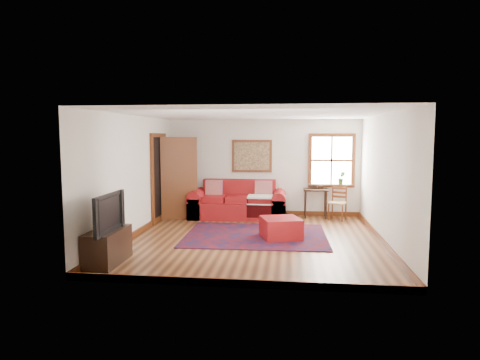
# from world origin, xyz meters

# --- Properties ---
(ground) EXTENTS (5.50, 5.50, 0.00)m
(ground) POSITION_xyz_m (0.00, 0.00, 0.00)
(ground) COLOR #432212
(ground) RESTS_ON ground
(room_envelope) EXTENTS (5.04, 5.54, 2.52)m
(room_envelope) POSITION_xyz_m (0.00, 0.02, 1.65)
(room_envelope) COLOR silver
(room_envelope) RESTS_ON ground
(window) EXTENTS (1.18, 0.20, 1.38)m
(window) POSITION_xyz_m (1.78, 2.70, 1.31)
(window) COLOR white
(window) RESTS_ON ground
(doorway) EXTENTS (0.89, 1.08, 2.14)m
(doorway) POSITION_xyz_m (-2.21, 1.78, 1.07)
(doorway) COLOR black
(doorway) RESTS_ON ground
(framed_artwork) EXTENTS (1.05, 0.07, 0.85)m
(framed_artwork) POSITION_xyz_m (-0.30, 2.71, 1.55)
(framed_artwork) COLOR #622F15
(framed_artwork) RESTS_ON ground
(persian_rug) EXTENTS (2.97, 2.40, 0.02)m
(persian_rug) POSITION_xyz_m (0.00, 0.34, 0.01)
(persian_rug) COLOR #550C12
(persian_rug) RESTS_ON ground
(red_leather_sofa) EXTENTS (2.42, 1.00, 0.95)m
(red_leather_sofa) POSITION_xyz_m (-0.60, 2.28, 0.31)
(red_leather_sofa) COLOR maroon
(red_leather_sofa) RESTS_ON ground
(red_ottoman) EXTENTS (0.93, 0.93, 0.42)m
(red_ottoman) POSITION_xyz_m (0.53, 0.18, 0.21)
(red_ottoman) COLOR maroon
(red_ottoman) RESTS_ON ground
(side_table) EXTENTS (0.61, 0.46, 0.73)m
(side_table) POSITION_xyz_m (1.35, 2.53, 0.61)
(side_table) COLOR black
(side_table) RESTS_ON ground
(ladder_back_chair) EXTENTS (0.52, 0.51, 0.86)m
(ladder_back_chair) POSITION_xyz_m (1.89, 2.30, 0.46)
(ladder_back_chair) COLOR tan
(ladder_back_chair) RESTS_ON ground
(media_cabinet) EXTENTS (0.46, 1.02, 0.56)m
(media_cabinet) POSITION_xyz_m (-2.26, -1.87, 0.28)
(media_cabinet) COLOR black
(media_cabinet) RESTS_ON ground
(television) EXTENTS (0.14, 1.08, 0.62)m
(television) POSITION_xyz_m (-2.24, -2.04, 0.87)
(television) COLOR black
(television) RESTS_ON media_cabinet
(candle_hurricane) EXTENTS (0.12, 0.12, 0.18)m
(candle_hurricane) POSITION_xyz_m (-2.21, -1.44, 0.64)
(candle_hurricane) COLOR silver
(candle_hurricane) RESTS_ON media_cabinet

